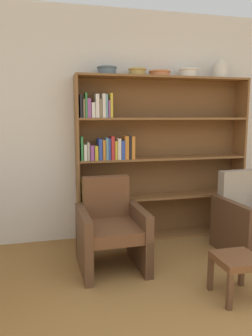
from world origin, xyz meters
The scene contains 10 objects.
wall_back centered at (0.00, 2.87, 1.38)m, with size 12.00×0.06×2.75m.
bookshelf centered at (-0.21, 2.70, 0.94)m, with size 2.12×0.30×1.97m.
bowl_sage centered at (-0.69, 2.68, 2.02)m, with size 0.23×0.23×0.09m.
bowl_copper centered at (-0.34, 2.68, 2.02)m, with size 0.21×0.21×0.08m.
bowl_slate centered at (-0.06, 2.68, 2.01)m, with size 0.26×0.26×0.07m.
bowl_stoneware centered at (0.30, 2.68, 2.02)m, with size 0.23×0.23×0.10m.
vase_tall centered at (0.73, 2.68, 2.06)m, with size 0.17×0.17×0.22m.
armchair_leather centered at (-0.80, 2.00, 0.39)m, with size 0.65×0.69×0.88m.
armchair_cushioned centered at (0.79, 2.00, 0.39)m, with size 0.68×0.72×0.88m.
footstool centered at (0.11, 1.18, 0.29)m, with size 0.35×0.35×0.36m.
Camera 1 is at (-1.40, -1.09, 1.51)m, focal length 35.00 mm.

